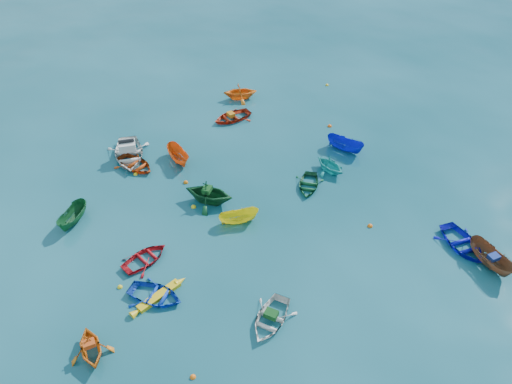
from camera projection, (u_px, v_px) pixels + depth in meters
ground at (302, 239)px, 31.00m from camera, size 160.00×160.00×0.00m
dinghy_blue_sw at (156, 298)px, 27.53m from camera, size 3.68×3.89×0.66m
dinghy_white_near at (270, 321)px, 26.36m from camera, size 3.90×3.56×0.66m
sampan_brown_mid at (488, 264)px, 29.42m from camera, size 1.83×3.42×1.25m
dinghy_blue_se at (461, 246)px, 30.54m from camera, size 3.36×4.06×0.73m
dinghy_orange_w at (93, 354)px, 24.89m from camera, size 2.57×2.85×1.33m
sampan_yellow_mid at (239, 222)px, 32.21m from camera, size 2.80×1.91×1.02m
dinghy_green_e at (308, 187)px, 34.95m from camera, size 3.46×3.43×0.59m
dinghy_cyan_se at (329, 171)px, 36.34m from camera, size 2.33×2.65×1.30m
dinghy_red_nw at (146, 261)px, 29.65m from camera, size 3.24×2.55×0.61m
sampan_orange_n at (179, 161)px, 37.28m from camera, size 1.38×3.06×1.15m
dinghy_green_n at (209, 202)px, 33.74m from camera, size 4.27×4.35×1.74m
dinghy_red_ne at (232, 119)px, 41.79m from camera, size 3.39×2.48×0.69m
sampan_blue_far at (344, 150)px, 38.36m from camera, size 2.14×3.24×1.17m
dinghy_red_far at (136, 167)px, 36.71m from camera, size 3.17×3.78×0.67m
dinghy_orange_far at (240, 98)px, 44.46m from camera, size 3.76×3.59×1.54m
sampan_green_far at (75, 222)px, 32.21m from camera, size 2.89×2.67×1.11m
kayak_yellow at (160, 297)px, 27.58m from camera, size 3.44×1.12×0.33m
motorboat_white at (129, 158)px, 37.60m from camera, size 4.61×5.35×1.53m
tarp_green_a at (271, 314)px, 26.11m from camera, size 0.79×0.85×0.33m
tarp_blue_a at (494, 257)px, 28.82m from camera, size 0.69×0.57×0.30m
tarp_orange_a at (89, 344)px, 24.40m from camera, size 0.64×0.53×0.28m
tarp_green_b at (207, 190)px, 33.10m from camera, size 0.86×0.83×0.33m
tarp_orange_b at (231, 114)px, 41.42m from camera, size 0.51×0.66×0.31m
buoy_or_a at (193, 377)px, 23.92m from camera, size 0.29×0.29×0.29m
buoy_ye_a at (254, 210)px, 33.05m from camera, size 0.31×0.31×0.31m
buoy_or_b at (370, 226)px, 31.90m from camera, size 0.34×0.34×0.34m
buoy_ye_b at (120, 287)px, 28.10m from camera, size 0.30×0.30×0.30m
buoy_or_c at (186, 183)px, 35.29m from camera, size 0.35×0.35×0.35m
buoy_ye_c at (194, 207)px, 33.30m from camera, size 0.34×0.34×0.34m
buoy_or_d at (330, 126)px, 40.93m from camera, size 0.35×0.35×0.35m
buoy_ye_d at (136, 174)px, 36.02m from camera, size 0.30×0.30×0.30m
buoy_or_e at (233, 117)px, 42.00m from camera, size 0.35×0.35×0.35m
buoy_ye_e at (327, 85)px, 46.32m from camera, size 0.29×0.29×0.29m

